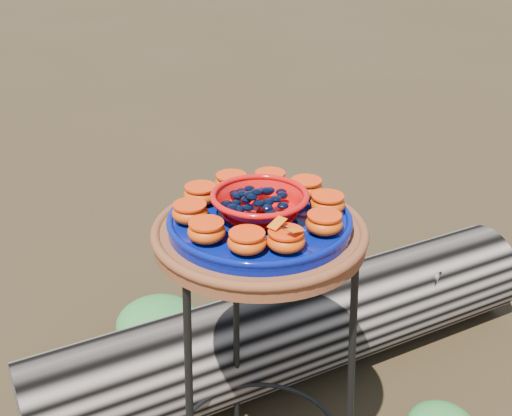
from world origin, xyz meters
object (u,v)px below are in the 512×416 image
object	(u,v)px
terracotta_saucer	(260,236)
driftwood_log	(293,330)
cobalt_plate	(260,223)
red_bowl	(260,206)
plant_stand	(259,377)

from	to	relation	value
terracotta_saucer	driftwood_log	bearing A→B (deg)	60.34
cobalt_plate	driftwood_log	distance (m)	0.75
red_bowl	driftwood_log	distance (m)	0.78
red_bowl	cobalt_plate	bearing A→B (deg)	0.00
terracotta_saucer	red_bowl	distance (m)	0.07
cobalt_plate	red_bowl	distance (m)	0.04
cobalt_plate	driftwood_log	bearing A→B (deg)	60.34
plant_stand	terracotta_saucer	distance (m)	0.37
terracotta_saucer	red_bowl	xyz separation A→B (m)	(0.00, 0.00, 0.07)
cobalt_plate	plant_stand	bearing A→B (deg)	0.00
plant_stand	red_bowl	distance (m)	0.43
plant_stand	red_bowl	world-z (taller)	red_bowl
cobalt_plate	driftwood_log	size ratio (longest dim) A/B	0.23
terracotta_saucer	plant_stand	bearing A→B (deg)	0.00
plant_stand	red_bowl	xyz separation A→B (m)	(0.00, 0.00, 0.43)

